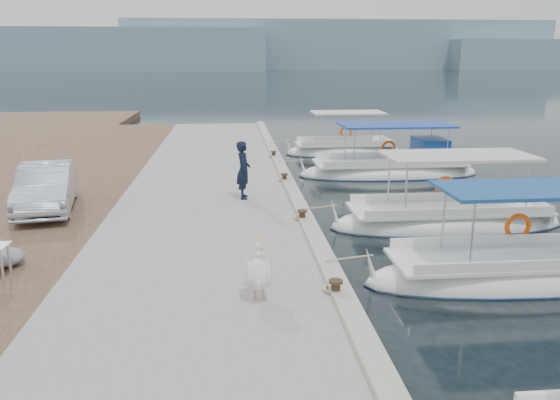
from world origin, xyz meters
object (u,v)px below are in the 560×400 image
Objects in this scene: fisherman at (243,170)px; parked_car at (46,187)px; fishing_caique_e at (344,152)px; fishing_caique_b at (523,275)px; fishing_caique_d at (391,171)px; pelican at (259,272)px; fishing_caique_c at (447,222)px.

fisherman reaches higher than parked_car.
fishing_caique_b is at bearing -87.75° from fishing_caique_e.
fisherman reaches higher than fishing_caique_d.
fishing_caique_b reaches higher than pelican.
fishing_caique_e is at bearing 34.54° from parked_car.
fishing_caique_c is 6.62m from fisherman.
fishing_caique_e is 12.24m from fisherman.
fishing_caique_b is 11.68m from fishing_caique_d.
fishing_caique_d is 4.20× the size of fisherman.
fishing_caique_b and fishing_caique_d have the same top height.
fishing_caique_d is 14.69m from pelican.
fishing_caique_b and fishing_caique_e have the same top height.
fishing_caique_c is 5.49× the size of pelican.
fishing_caique_d is at bearing -51.32° from fisherman.
fisherman is at bearing -140.79° from fishing_caique_d.
fishing_caique_b is 1.22× the size of fishing_caique_e.
fishing_caique_e is (-0.98, 5.40, -0.06)m from fishing_caique_d.
fishing_caique_b is 1.04× the size of fishing_caique_c.
fishing_caique_c is at bearing -109.13° from fisherman.
parked_car is (-6.07, 6.91, 0.17)m from pelican.
fisherman is at bearing -117.55° from fishing_caique_e.
fishing_caique_b is 1.78× the size of parked_car.
fisherman is at bearing 135.07° from fishing_caique_b.
fishing_caique_c is at bearing -87.66° from fishing_caique_e.
fishing_caique_d is 1.88× the size of parked_car.
fishing_caique_b is 3.99× the size of fisherman.
fisherman reaches higher than fishing_caique_b.
fisherman is at bearing 90.56° from pelican.
fishing_caique_b is 17.08m from fishing_caique_e.
parked_car is at bearing -134.99° from fishing_caique_e.
fisherman is at bearing 161.41° from fishing_caique_c.
pelican is at bearing -59.16° from parked_car.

